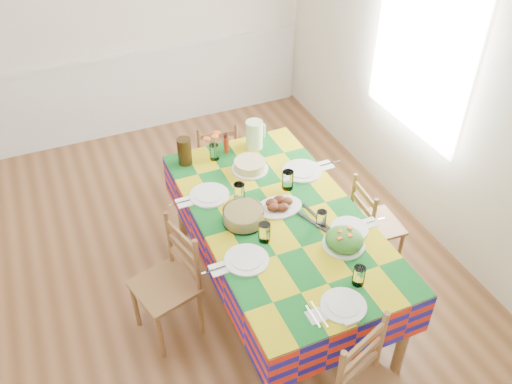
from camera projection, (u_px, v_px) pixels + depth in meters
The scene contains 22 objects.
room at pixel (161, 148), 3.49m from camera, with size 4.58×5.08×2.78m.
wainscot at pixel (107, 96), 5.81m from camera, with size 4.41×0.06×0.92m.
window_right at pixel (421, 50), 4.31m from camera, with size 1.40×1.40×0.00m, color white.
dining_table at pixel (279, 225), 3.86m from camera, with size 1.12×2.07×0.81m.
setting_near_head at pixel (348, 295), 3.20m from camera, with size 0.44×0.30×0.13m.
setting_left_near at pixel (252, 250), 3.49m from camera, with size 0.53×0.31×0.14m.
setting_left_far at pixel (219, 194), 3.93m from camera, with size 0.54×0.32×0.14m.
setting_right_near at pixel (340, 225), 3.68m from camera, with size 0.48×0.28×0.12m.
setting_right_far at pixel (298, 174), 4.13m from camera, with size 0.58×0.33×0.15m.
meat_platter at pixel (279, 205), 3.85m from camera, with size 0.34×0.25×0.07m.
salad_platter at pixel (344, 240), 3.54m from camera, with size 0.28×0.28×0.12m.
pasta_bowl at pixel (244, 216), 3.72m from camera, with size 0.29×0.29×0.10m.
cake at pixel (250, 166), 4.20m from camera, with size 0.29×0.29×0.08m.
serving_utensils at pixel (314, 219), 3.76m from camera, with size 0.16×0.36×0.01m.
flower_vase at pixel (214, 148), 4.28m from camera, with size 0.15×0.13×0.25m.
hot_sauce at pixel (226, 143), 4.36m from camera, with size 0.04×0.04×0.17m, color #AC240D.
green_pitcher at pixel (254, 135), 4.40m from camera, with size 0.14×0.14×0.24m, color #BFEBA6.
tea_pitcher at pixel (184, 151), 4.23m from camera, with size 0.11×0.11×0.22m, color black.
name_card at pixel (352, 322), 3.07m from camera, with size 0.09×0.03×0.02m, color white.
chair_far at pixel (217, 161), 4.97m from camera, with size 0.43×0.42×0.87m.
chair_left at pixel (170, 284), 3.77m from camera, with size 0.48×0.50×0.93m.
chair_right at pixel (373, 225), 4.31m from camera, with size 0.38×0.39×0.84m.
Camera 1 is at (-0.60, -2.91, 3.31)m, focal length 38.00 mm.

